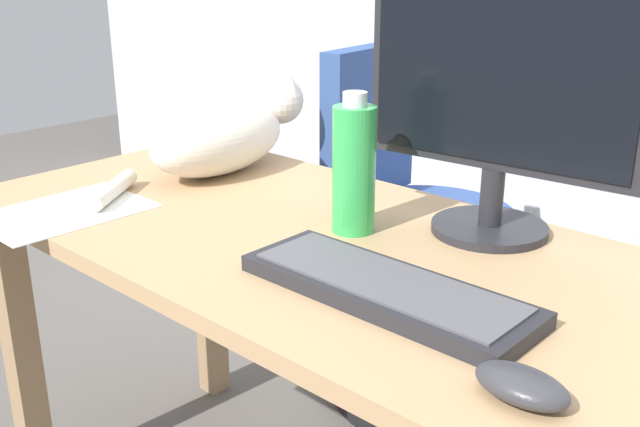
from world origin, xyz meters
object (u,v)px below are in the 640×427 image
object	(u,v)px
water_bottle	(354,168)
office_chair	(410,254)
monitor	(499,103)
computer_mouse	(522,385)
cat	(226,134)
keyboard	(386,289)

from	to	relation	value
water_bottle	office_chair	bearing A→B (deg)	115.85
water_bottle	monitor	bearing A→B (deg)	40.13
computer_mouse	water_bottle	xyz separation A→B (m)	(-0.47, 0.27, 0.10)
office_chair	water_bottle	bearing A→B (deg)	-64.15
cat	water_bottle	distance (m)	0.46
cat	computer_mouse	size ratio (longest dim) A/B	5.57
keyboard	water_bottle	bearing A→B (deg)	140.18
cat	office_chair	bearing A→B (deg)	69.63
office_chair	cat	distance (m)	0.63
office_chair	keyboard	distance (m)	0.93
monitor	cat	size ratio (longest dim) A/B	0.78
office_chair	cat	xyz separation A→B (m)	(-0.17, -0.47, 0.38)
office_chair	keyboard	bearing A→B (deg)	-56.97
cat	water_bottle	world-z (taller)	water_bottle
office_chair	monitor	bearing A→B (deg)	-42.34
computer_mouse	keyboard	bearing A→B (deg)	159.11
monitor	cat	xyz separation A→B (m)	(-0.63, -0.05, -0.15)
water_bottle	keyboard	bearing A→B (deg)	-39.82
cat	water_bottle	xyz separation A→B (m)	(0.45, -0.10, 0.03)
office_chair	computer_mouse	xyz separation A→B (m)	(0.74, -0.84, 0.32)
monitor	cat	world-z (taller)	monitor
monitor	water_bottle	xyz separation A→B (m)	(-0.18, -0.15, -0.11)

